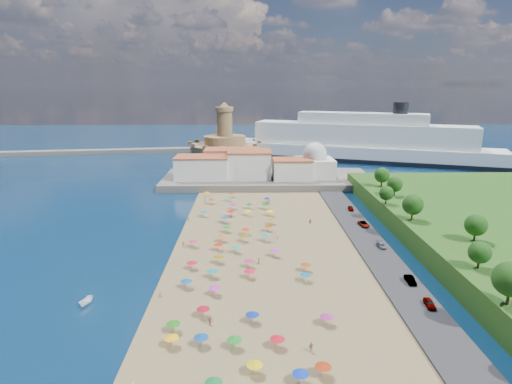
{
  "coord_description": "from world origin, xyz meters",
  "views": [
    {
      "loc": [
        1.53,
        -109.15,
        41.87
      ],
      "look_at": [
        4.0,
        25.0,
        8.0
      ],
      "focal_mm": 30.0,
      "sensor_mm": 36.0,
      "label": 1
    }
  ],
  "objects": [
    {
      "name": "ground",
      "position": [
        0.0,
        0.0,
        0.0
      ],
      "size": [
        700.0,
        700.0,
        0.0
      ],
      "primitive_type": "plane",
      "color": "#071938",
      "rests_on": "ground"
    },
    {
      "name": "terrace",
      "position": [
        10.0,
        73.0,
        1.5
      ],
      "size": [
        90.0,
        36.0,
        3.0
      ],
      "primitive_type": "cube",
      "color": "#59544C",
      "rests_on": "ground"
    },
    {
      "name": "jetty",
      "position": [
        -12.0,
        108.0,
        1.2
      ],
      "size": [
        18.0,
        70.0,
        2.4
      ],
      "primitive_type": "cube",
      "color": "#59544C",
      "rests_on": "ground"
    },
    {
      "name": "breakwater",
      "position": [
        -110.0,
        153.0,
        1.3
      ],
      "size": [
        199.03,
        34.77,
        2.6
      ],
      "primitive_type": "cube",
      "rotation": [
        0.0,
        0.0,
        0.14
      ],
      "color": "#59544C",
      "rests_on": "ground"
    },
    {
      "name": "waterfront_buildings",
      "position": [
        -3.05,
        73.64,
        7.88
      ],
      "size": [
        57.0,
        29.0,
        11.0
      ],
      "color": "silver",
      "rests_on": "terrace"
    },
    {
      "name": "domed_building",
      "position": [
        30.0,
        71.0,
        8.97
      ],
      "size": [
        16.0,
        16.0,
        15.0
      ],
      "color": "silver",
      "rests_on": "terrace"
    },
    {
      "name": "fortress",
      "position": [
        -12.0,
        138.0,
        6.68
      ],
      "size": [
        40.0,
        40.0,
        32.4
      ],
      "color": "#9D794E",
      "rests_on": "ground"
    },
    {
      "name": "cruise_ship",
      "position": [
        64.4,
        127.54,
        9.67
      ],
      "size": [
        147.84,
        72.42,
        32.64
      ],
      "color": "black",
      "rests_on": "ground"
    },
    {
      "name": "beach_parasols",
      "position": [
        -1.2,
        -10.99,
        2.15
      ],
      "size": [
        32.22,
        116.79,
        2.2
      ],
      "color": "gray",
      "rests_on": "beach"
    },
    {
      "name": "beachgoers",
      "position": [
        -2.29,
        -0.84,
        1.13
      ],
      "size": [
        38.96,
        100.23,
        1.89
      ],
      "color": "tan",
      "rests_on": "beach"
    },
    {
      "name": "moored_boats",
      "position": [
        -26.43,
        -51.74,
        0.81
      ],
      "size": [
        9.04,
        34.03,
        1.73
      ],
      "color": "white",
      "rests_on": "ground"
    },
    {
      "name": "parked_cars",
      "position": [
        36.0,
        -2.6,
        1.37
      ],
      "size": [
        2.84,
        68.51,
        1.39
      ],
      "color": "gray",
      "rests_on": "promenade"
    },
    {
      "name": "hillside_trees",
      "position": [
        47.85,
        -7.56,
        10.06
      ],
      "size": [
        15.57,
        105.63,
        7.55
      ],
      "color": "#382314",
      "rests_on": "hillside"
    }
  ]
}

